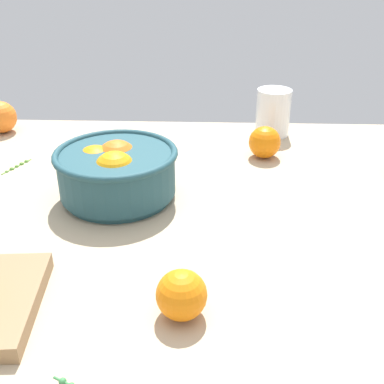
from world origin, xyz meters
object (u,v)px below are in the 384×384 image
(loose_orange_3, at_px, (265,142))
(fruit_bowl, at_px, (117,171))
(loose_orange_0, at_px, (0,117))
(loose_orange_1, at_px, (182,295))
(second_glass, at_px, (273,116))

(loose_orange_3, bearing_deg, fruit_bowl, -145.73)
(loose_orange_0, bearing_deg, loose_orange_1, -52.78)
(loose_orange_0, xyz_separation_m, loose_orange_3, (0.63, -0.13, -0.00))
(second_glass, distance_m, loose_orange_0, 0.66)
(loose_orange_0, height_order, loose_orange_3, loose_orange_0)
(loose_orange_0, distance_m, loose_orange_3, 0.64)
(fruit_bowl, height_order, loose_orange_3, fruit_bowl)
(loose_orange_0, relative_size, loose_orange_3, 1.12)
(fruit_bowl, height_order, second_glass, second_glass)
(fruit_bowl, height_order, loose_orange_1, fruit_bowl)
(second_glass, height_order, loose_orange_3, second_glass)
(loose_orange_1, relative_size, loose_orange_3, 0.94)
(fruit_bowl, bearing_deg, second_glass, 46.43)
(second_glass, xyz_separation_m, loose_orange_3, (-0.03, -0.14, -0.01))
(loose_orange_1, height_order, loose_orange_3, loose_orange_3)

